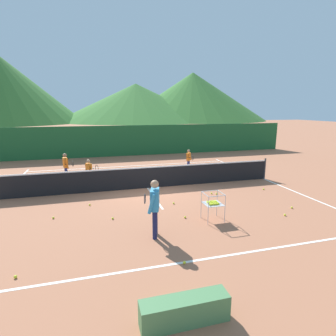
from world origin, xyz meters
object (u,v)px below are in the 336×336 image
at_px(tennis_ball_9, 212,193).
at_px(tennis_ball_6, 90,205).
at_px(student_0, 66,164).
at_px(tennis_ball_11, 292,208).
at_px(tennis_ball_5, 53,218).
at_px(courtside_bench, 185,311).
at_px(tennis_ball_1, 285,215).
at_px(student_2, 189,158).
at_px(tennis_ball_4, 184,262).
at_px(tennis_ball_3, 217,194).
at_px(ball_cart, 213,203).
at_px(student_1, 89,170).
at_px(tennis_ball_0, 113,218).
at_px(tennis_net, 148,177).
at_px(instructor, 155,203).
at_px(tennis_ball_10, 174,203).
at_px(tennis_ball_8, 264,189).
at_px(tennis_ball_2, 15,277).

bearing_deg(tennis_ball_9, tennis_ball_6, -179.31).
bearing_deg(student_0, tennis_ball_6, -74.42).
distance_m(tennis_ball_9, tennis_ball_11, 3.08).
relative_size(tennis_ball_5, tennis_ball_11, 1.00).
bearing_deg(courtside_bench, tennis_ball_9, 61.84).
relative_size(student_0, tennis_ball_1, 20.01).
distance_m(student_2, tennis_ball_4, 9.58).
bearing_deg(tennis_ball_3, ball_cart, -118.46).
bearing_deg(tennis_ball_9, ball_cart, -114.01).
distance_m(tennis_ball_1, tennis_ball_11, 0.86).
bearing_deg(student_2, tennis_ball_9, -97.33).
distance_m(student_1, tennis_ball_9, 5.67).
bearing_deg(tennis_ball_5, tennis_ball_0, -16.96).
distance_m(tennis_net, tennis_ball_9, 2.90).
distance_m(student_2, ball_cart, 7.04).
relative_size(student_0, tennis_ball_4, 20.01).
height_order(student_0, tennis_ball_4, student_0).
relative_size(tennis_ball_9, courtside_bench, 0.05).
bearing_deg(tennis_net, tennis_ball_5, -144.72).
relative_size(instructor, tennis_ball_9, 23.86).
distance_m(student_1, tennis_ball_5, 4.01).
bearing_deg(tennis_ball_11, instructor, -171.63).
bearing_deg(tennis_ball_10, tennis_net, 102.87).
relative_size(tennis_ball_5, tennis_ball_8, 1.00).
height_order(tennis_ball_0, tennis_ball_8, same).
height_order(student_0, tennis_ball_8, student_0).
distance_m(instructor, tennis_ball_1, 4.59).
height_order(student_1, tennis_ball_9, student_1).
distance_m(tennis_ball_6, tennis_ball_8, 7.34).
height_order(instructor, tennis_ball_5, instructor).
xyz_separation_m(student_1, tennis_ball_10, (3.01, -3.52, -0.70)).
bearing_deg(ball_cart, instructor, -163.74).
distance_m(instructor, tennis_ball_3, 4.50).
height_order(instructor, tennis_ball_2, instructor).
bearing_deg(student_1, instructor, -73.20).
xyz_separation_m(tennis_ball_0, tennis_ball_8, (6.61, 1.49, 0.00)).
height_order(student_0, tennis_ball_11, student_0).
height_order(tennis_ball_0, tennis_ball_3, same).
distance_m(student_2, tennis_ball_1, 7.25).
xyz_separation_m(tennis_ball_3, tennis_ball_10, (-2.04, -0.60, 0.00)).
xyz_separation_m(student_1, tennis_ball_4, (2.11, -7.37, -0.70)).
distance_m(ball_cart, tennis_ball_4, 2.74).
bearing_deg(tennis_ball_4, tennis_ball_3, 56.59).
bearing_deg(tennis_ball_0, tennis_ball_3, 18.24).
relative_size(instructor, tennis_ball_10, 23.86).
xyz_separation_m(tennis_ball_0, tennis_ball_10, (2.30, 0.83, 0.00)).
height_order(student_2, tennis_ball_1, student_2).
bearing_deg(student_0, instructor, -67.51).
bearing_deg(tennis_ball_2, courtside_bench, -34.48).
relative_size(tennis_ball_3, tennis_ball_8, 1.00).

